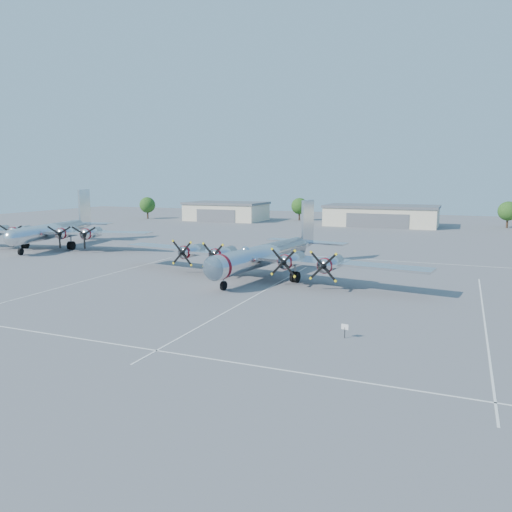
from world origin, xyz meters
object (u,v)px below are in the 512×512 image
at_px(tree_far_west, 147,205).
at_px(info_placard, 345,328).
at_px(tree_west, 299,206).
at_px(tree_east, 508,211).
at_px(hangar_west, 226,211).
at_px(bomber_west, 54,248).
at_px(hangar_center, 381,215).
at_px(main_bomber_b29, 267,276).

distance_m(tree_far_west, info_placard, 123.17).
distance_m(tree_west, tree_east, 55.04).
xyz_separation_m(hangar_west, info_placard, (56.83, -95.96, -1.93)).
height_order(tree_west, bomber_west, tree_west).
xyz_separation_m(hangar_center, tree_west, (-25.00, 8.04, 1.51)).
distance_m(tree_far_west, bomber_west, 65.47).
height_order(hangar_center, tree_far_west, tree_far_west).
xyz_separation_m(tree_far_west, tree_east, (100.00, 10.00, 0.00)).
bearing_deg(tree_west, tree_east, -2.08).
height_order(tree_east, bomber_west, tree_east).
distance_m(tree_east, info_placard, 103.66).
bearing_deg(bomber_west, tree_far_west, 98.34).
bearing_deg(info_placard, bomber_west, 162.41).
height_order(hangar_center, bomber_west, hangar_center).
bearing_deg(hangar_west, tree_west, 21.89).
distance_m(hangar_center, info_placard, 96.70).
bearing_deg(tree_far_west, main_bomber_b29, -46.59).
height_order(hangar_center, tree_east, tree_east).
relative_size(tree_west, bomber_west, 0.17).
distance_m(hangar_west, info_placard, 111.54).
xyz_separation_m(tree_west, bomber_west, (-22.56, -73.36, -4.22)).
bearing_deg(info_placard, tree_far_west, 141.35).
height_order(tree_far_west, bomber_west, tree_far_west).
bearing_deg(bomber_west, main_bomber_b29, -23.89).
relative_size(hangar_center, tree_far_west, 4.31).
xyz_separation_m(tree_west, info_placard, (36.83, -103.99, -3.44)).
bearing_deg(main_bomber_b29, bomber_west, 175.98).
height_order(hangar_west, tree_west, tree_west).
relative_size(hangar_center, tree_east, 4.31).
distance_m(tree_west, info_placard, 110.38).
bearing_deg(bomber_west, tree_west, 61.15).
distance_m(hangar_west, tree_far_west, 25.36).
relative_size(hangar_west, main_bomber_b29, 0.55).
xyz_separation_m(tree_far_west, tree_west, (45.00, 12.00, 0.00)).
bearing_deg(bomber_west, hangar_west, 76.00).
relative_size(tree_far_west, main_bomber_b29, 0.16).
bearing_deg(bomber_west, info_placard, -39.03).
height_order(hangar_center, info_placard, hangar_center).
height_order(hangar_west, main_bomber_b29, hangar_west).
distance_m(tree_west, bomber_west, 76.86).
relative_size(tree_east, info_placard, 5.98).
height_order(tree_west, main_bomber_b29, tree_west).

